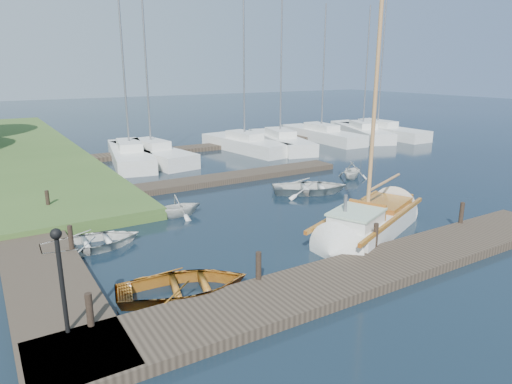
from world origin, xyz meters
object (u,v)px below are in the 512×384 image
marina_boat_4 (280,140)px  marina_boat_6 (363,131)px  mooring_post_0 (90,310)px  marina_boat_3 (244,143)px  mooring_post_3 (462,213)px  mooring_post_4 (71,237)px  tender_c (310,185)px  marina_boat_0 (130,154)px  tender_b (178,204)px  tender_d (352,169)px  marina_boat_1 (151,152)px  mooring_post_5 (48,200)px  marina_boat_7 (377,129)px  marina_boat_5 (321,134)px  mooring_post_1 (259,266)px  sailboat (370,223)px  lamp_post (60,267)px  dinghy (184,282)px  tender_a (92,239)px  mooring_post_2 (376,235)px

marina_boat_4 → marina_boat_6: size_ratio=0.98×
mooring_post_0 → marina_boat_3: bearing=51.4°
mooring_post_3 → mooring_post_4: size_ratio=1.00×
marina_boat_3 → marina_boat_4: (3.02, -0.22, -0.02)m
tender_c → marina_boat_4: 13.05m
marina_boat_0 → mooring_post_0: bearing=171.7°
tender_b → marina_boat_6: bearing=-60.7°
mooring_post_0 → tender_d: size_ratio=0.40×
marina_boat_1 → mooring_post_5: bearing=131.2°
mooring_post_3 → marina_boat_7: marina_boat_7 is taller
mooring_post_3 → marina_boat_5: marina_boat_5 is taller
mooring_post_1 → marina_boat_3: 21.69m
sailboat → marina_boat_3: marina_boat_3 is taller
lamp_post → marina_boat_4: (18.61, 18.70, -1.31)m
lamp_post → tender_c: bearing=30.0°
sailboat → tender_b: (-5.39, 5.52, 0.17)m
mooring_post_0 → marina_boat_1: marina_boat_1 is taller
dinghy → tender_b: (2.48, 6.41, 0.15)m
mooring_post_1 → marina_boat_3: size_ratio=0.07×
mooring_post_5 → marina_boat_0: marina_boat_0 is taller
tender_a → marina_boat_7: bearing=-61.4°
tender_a → marina_boat_4: (16.89, 13.27, 0.23)m
marina_boat_0 → marina_boat_5: 16.39m
dinghy → tender_a: bearing=29.5°
mooring_post_5 → lamp_post: size_ratio=0.33×
sailboat → marina_boat_7: (18.58, 17.57, 0.23)m
mooring_post_4 → marina_boat_3: bearing=43.7°
marina_boat_6 → marina_boat_7: 2.05m
lamp_post → marina_boat_0: bearing=69.5°
tender_d → mooring_post_5: bearing=51.8°
mooring_post_0 → marina_boat_7: marina_boat_7 is taller
mooring_post_0 → marina_boat_6: 33.01m
sailboat → marina_boat_6: bearing=23.6°
mooring_post_2 → tender_c: mooring_post_2 is taller
tender_d → mooring_post_0: bearing=85.6°
tender_c → marina_boat_1: size_ratio=0.33×
tender_c → marina_boat_7: size_ratio=0.28×
tender_a → marina_boat_5: size_ratio=0.30×
mooring_post_0 → marina_boat_5: bearing=40.6°
tender_c → mooring_post_4: bearing=125.9°
mooring_post_1 → marina_boat_3: (10.59, 18.93, -0.12)m
marina_boat_6 → marina_boat_0: bearing=111.5°
marina_boat_7 → marina_boat_4: bearing=92.8°
marina_boat_3 → marina_boat_5: marina_boat_3 is taller
marina_boat_6 → marina_boat_7: size_ratio=0.84×
marina_boat_3 → marina_boat_4: marina_boat_3 is taller
tender_b → tender_d: tender_d is taller
tender_d → tender_c: bearing=74.7°
tender_c → marina_boat_5: size_ratio=0.34×
mooring_post_0 → marina_boat_5: marina_boat_5 is taller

